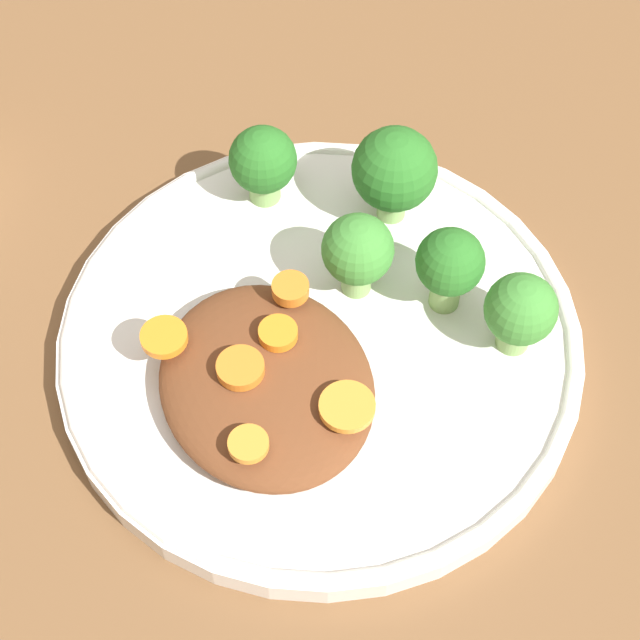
{
  "coord_description": "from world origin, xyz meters",
  "views": [
    {
      "loc": [
        -0.12,
        -0.27,
        0.47
      ],
      "look_at": [
        0.0,
        0.0,
        0.03
      ],
      "focal_mm": 60.0,
      "sensor_mm": 36.0,
      "label": 1
    }
  ],
  "objects": [
    {
      "name": "ground_plane",
      "position": [
        0.0,
        0.0,
        0.0
      ],
      "size": [
        4.0,
        4.0,
        0.0
      ],
      "primitive_type": "plane",
      "color": "brown"
    },
    {
      "name": "plate",
      "position": [
        0.0,
        0.0,
        0.01
      ],
      "size": [
        0.27,
        0.27,
        0.02
      ],
      "color": "white",
      "rests_on": "ground_plane"
    },
    {
      "name": "stew_mound",
      "position": [
        -0.04,
        -0.02,
        0.03
      ],
      "size": [
        0.1,
        0.12,
        0.02
      ],
      "primitive_type": "ellipsoid",
      "color": "brown",
      "rests_on": "plate"
    },
    {
      "name": "broccoli_floret_0",
      "position": [
        0.07,
        0.06,
        0.05
      ],
      "size": [
        0.05,
        0.05,
        0.06
      ],
      "color": "#7FA85B",
      "rests_on": "plate"
    },
    {
      "name": "broccoli_floret_1",
      "position": [
        0.01,
        0.1,
        0.04
      ],
      "size": [
        0.04,
        0.04,
        0.05
      ],
      "color": "#7FA85B",
      "rests_on": "plate"
    },
    {
      "name": "broccoli_floret_2",
      "position": [
        0.03,
        0.02,
        0.04
      ],
      "size": [
        0.04,
        0.04,
        0.05
      ],
      "color": "#7FA85B",
      "rests_on": "plate"
    },
    {
      "name": "broccoli_floret_3",
      "position": [
        0.07,
        -0.01,
        0.05
      ],
      "size": [
        0.03,
        0.03,
        0.05
      ],
      "color": "#7FA85B",
      "rests_on": "plate"
    },
    {
      "name": "broccoli_floret_4",
      "position": [
        0.09,
        -0.04,
        0.04
      ],
      "size": [
        0.04,
        0.04,
        0.05
      ],
      "color": "#7FA85B",
      "rests_on": "plate"
    },
    {
      "name": "carrot_slice_0",
      "position": [
        -0.02,
        -0.01,
        0.04
      ],
      "size": [
        0.02,
        0.02,
        0.01
      ],
      "primitive_type": "cylinder",
      "color": "orange",
      "rests_on": "stew_mound"
    },
    {
      "name": "carrot_slice_1",
      "position": [
        -0.05,
        -0.02,
        0.04
      ],
      "size": [
        0.02,
        0.02,
        0.01
      ],
      "primitive_type": "cylinder",
      "color": "orange",
      "rests_on": "stew_mound"
    },
    {
      "name": "carrot_slice_2",
      "position": [
        -0.06,
        -0.05,
        0.04
      ],
      "size": [
        0.02,
        0.02,
        0.0
      ],
      "primitive_type": "cylinder",
      "color": "orange",
      "rests_on": "stew_mound"
    },
    {
      "name": "carrot_slice_3",
      "position": [
        -0.08,
        0.02,
        0.04
      ],
      "size": [
        0.02,
        0.02,
        0.0
      ],
      "primitive_type": "cylinder",
      "color": "orange",
      "rests_on": "stew_mound"
    },
    {
      "name": "carrot_slice_4",
      "position": [
        -0.01,
        0.02,
        0.04
      ],
      "size": [
        0.02,
        0.02,
        0.01
      ],
      "primitive_type": "cylinder",
      "color": "orange",
      "rests_on": "stew_mound"
    },
    {
      "name": "carrot_slice_5",
      "position": [
        -0.01,
        -0.05,
        0.04
      ],
      "size": [
        0.03,
        0.03,
        0.0
      ],
      "primitive_type": "cylinder",
      "color": "orange",
      "rests_on": "stew_mound"
    }
  ]
}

